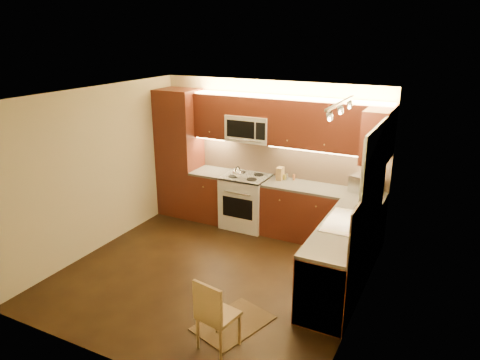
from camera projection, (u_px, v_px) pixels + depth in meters
The scene contains 37 objects.
floor at pixel (213, 273), 6.33m from camera, with size 4.00×4.00×0.01m, color black.
ceiling at pixel (209, 95), 5.54m from camera, with size 4.00×4.00×0.01m, color beige.
wall_back at pixel (270, 155), 7.63m from camera, with size 4.00×0.01×2.50m, color #C3B98F.
wall_front at pixel (105, 254), 4.24m from camera, with size 4.00×0.01×2.50m, color #C3B98F.
wall_left at pixel (98, 170), 6.79m from camera, with size 0.01×4.00×2.50m, color #C3B98F.
wall_right at pixel (363, 217), 5.08m from camera, with size 0.01×4.00×2.50m, color #C3B98F.
pantry at pixel (180, 153), 8.11m from camera, with size 0.70×0.60×2.30m, color #4C1D10.
base_cab_back_left at pixel (212, 196), 8.06m from camera, with size 0.62×0.60×0.86m, color #4C1D10.
counter_back_left at pixel (212, 172), 7.91m from camera, with size 0.62×0.60×0.04m, color #33312E.
base_cab_back_right at pixel (321, 216), 7.19m from camera, with size 1.92×0.60×0.86m, color #4C1D10.
counter_back_right at pixel (323, 190), 7.05m from camera, with size 1.92×0.60×0.04m, color #33312E.
base_cab_right at pixel (341, 260), 5.81m from camera, with size 0.60×2.00×0.86m, color #4C1D10.
counter_right at pixel (344, 228), 5.67m from camera, with size 0.60×2.00×0.04m, color #33312E.
dishwasher at pixel (326, 286), 5.22m from camera, with size 0.58×0.60×0.84m, color silver.
backsplash_back at pixel (289, 160), 7.49m from camera, with size 3.30×0.02×0.60m, color tan.
backsplash_right at pixel (369, 209), 5.44m from camera, with size 0.02×2.00×0.60m, color tan.
upper_cab_back_left at pixel (214, 115), 7.70m from camera, with size 0.62×0.35×0.75m, color #4C1D10.
upper_cab_back_right at pixel (329, 126), 6.84m from camera, with size 1.92×0.35×0.75m, color #4C1D10.
upper_cab_bridge at pixel (250, 105), 7.34m from camera, with size 0.76×0.35×0.31m, color #4C1D10.
upper_cab_right_corner at pixel (376, 137), 6.14m from camera, with size 0.35×0.50×0.75m, color #4C1D10.
stove at pixel (246, 201), 7.73m from camera, with size 0.76×0.65×0.92m, color silver, non-canonical shape.
microwave at pixel (250, 128), 7.45m from camera, with size 0.76×0.38×0.44m, color silver, non-canonical shape.
window_frame at pixel (374, 174), 5.44m from camera, with size 0.03×1.44×1.24m, color silver.
window_blinds at pixel (373, 174), 5.45m from camera, with size 0.02×1.36×1.16m, color silver.
sink at pixel (347, 217), 5.76m from camera, with size 0.52×0.86×0.15m, color silver, non-canonical shape.
faucet at pixel (362, 214), 5.66m from camera, with size 0.20×0.04×0.30m, color silver, non-canonical shape.
track_light_bar at pixel (341, 103), 5.23m from camera, with size 0.04×1.20×0.03m, color silver.
kettle at pixel (237, 172), 7.49m from camera, with size 0.16×0.16×0.19m, color silver, non-canonical shape.
toaster_oven at pixel (366, 184), 6.83m from camera, with size 0.44×0.33×0.27m, color silver.
knife_block at pixel (280, 173), 7.43m from camera, with size 0.10×0.15×0.21m, color olive.
spice_jar_a at pixel (287, 176), 7.47m from camera, with size 0.05×0.05×0.11m, color silver.
spice_jar_b at pixel (284, 177), 7.44m from camera, with size 0.05×0.05×0.09m, color olive.
spice_jar_c at pixel (284, 175), 7.55m from camera, with size 0.04×0.04×0.11m, color silver.
spice_jar_d at pixel (294, 177), 7.43m from camera, with size 0.04×0.04×0.10m, color #AE6534.
soap_bottle at pixel (368, 210), 5.91m from camera, with size 0.10×0.10×0.21m, color #B1B1B5.
rug at pixel (233, 323), 5.23m from camera, with size 0.59×0.88×0.01m, color black.
dining_chair at pixel (218, 313), 4.73m from camera, with size 0.37×0.37×0.84m, color olive, non-canonical shape.
Camera 1 is at (2.86, -4.81, 3.26)m, focal length 33.44 mm.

